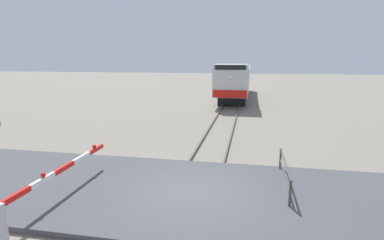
# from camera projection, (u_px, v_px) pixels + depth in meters

# --- Properties ---
(ground_plane) EXTENTS (160.00, 160.00, 0.00)m
(ground_plane) POSITION_uv_depth(u_px,v_px,m) (192.00, 196.00, 9.68)
(ground_plane) COLOR gray
(rail_track_left) EXTENTS (0.08, 80.00, 0.15)m
(rail_track_left) POSITION_uv_depth(u_px,v_px,m) (170.00, 192.00, 9.80)
(rail_track_left) COLOR #59544C
(rail_track_left) RESTS_ON ground_plane
(rail_track_right) EXTENTS (0.08, 80.00, 0.15)m
(rail_track_right) POSITION_uv_depth(u_px,v_px,m) (215.00, 196.00, 9.53)
(rail_track_right) COLOR #59544C
(rail_track_right) RESTS_ON ground_plane
(road_surface) EXTENTS (36.00, 5.78, 0.17)m
(road_surface) POSITION_uv_depth(u_px,v_px,m) (192.00, 194.00, 9.67)
(road_surface) COLOR #47474C
(road_surface) RESTS_ON ground_plane
(locomotive) EXTENTS (2.94, 17.44, 3.78)m
(locomotive) POSITION_uv_depth(u_px,v_px,m) (235.00, 79.00, 33.12)
(locomotive) COLOR black
(locomotive) RESTS_ON ground_plane
(crossing_gate) EXTENTS (0.36, 5.73, 1.19)m
(crossing_gate) POSITION_uv_depth(u_px,v_px,m) (18.00, 204.00, 7.58)
(crossing_gate) COLOR silver
(crossing_gate) RESTS_ON ground_plane
(guard_railing) EXTENTS (0.08, 3.18, 0.95)m
(guard_railing) POSITION_uv_depth(u_px,v_px,m) (285.00, 171.00, 10.10)
(guard_railing) COLOR #4C4742
(guard_railing) RESTS_ON ground_plane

